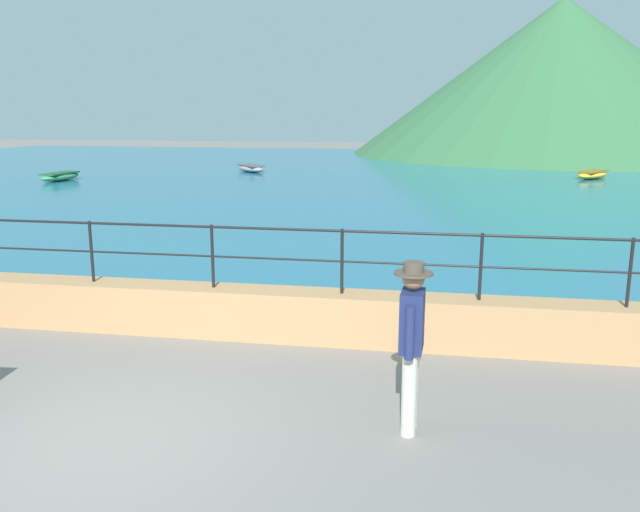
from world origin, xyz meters
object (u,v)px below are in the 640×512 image
Objects in this scene: boat_0 at (60,176)px; boat_3 at (251,168)px; boat_2 at (592,174)px; person_walking at (411,339)px.

boat_0 is 1.03× the size of boat_3.
boat_0 and boat_2 have the same top height.
person_walking is 26.44m from boat_0.
boat_0 is (-16.35, 20.76, -0.72)m from person_walking.
boat_3 is (7.24, 5.57, 0.00)m from boat_0.
boat_3 is (-16.40, 0.51, 0.00)m from boat_2.
person_walking is 0.73× the size of boat_0.
boat_2 and boat_3 have the same top height.
boat_2 is 16.40m from boat_3.
person_walking reaches higher than boat_0.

